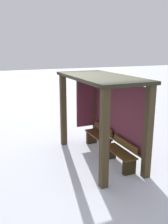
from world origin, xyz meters
TOP-DOWN VIEW (x-y plane):
  - ground_plane at (0.00, 0.00)m, footprint 60.00×60.00m
  - bus_shelter at (-0.11, 0.21)m, footprint 3.12×1.47m
  - bench_left_inside at (-0.64, 0.31)m, footprint 1.19×0.40m
  - bench_center_inside at (0.64, 0.32)m, footprint 1.19×0.40m

SIDE VIEW (x-z plane):
  - ground_plane at x=0.00m, z-range 0.00..0.00m
  - bench_center_inside at x=0.64m, z-range -0.03..0.67m
  - bench_left_inside at x=-0.64m, z-range -0.02..0.73m
  - bus_shelter at x=-0.11m, z-range 0.46..2.86m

